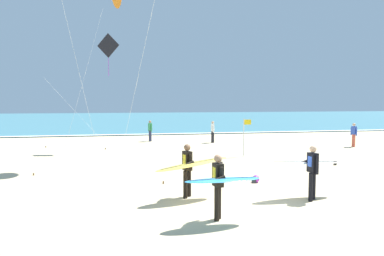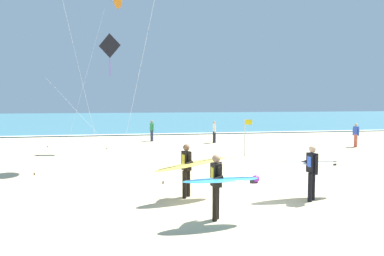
% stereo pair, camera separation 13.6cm
% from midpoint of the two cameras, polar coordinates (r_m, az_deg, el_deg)
% --- Properties ---
extents(ground_plane, '(160.00, 160.00, 0.00)m').
position_cam_midpoint_polar(ground_plane, '(10.74, 8.31, -12.39)').
color(ground_plane, '#D1BA8E').
extents(ocean_water, '(160.00, 60.00, 0.08)m').
position_cam_midpoint_polar(ocean_water, '(62.76, -7.87, 1.46)').
color(ocean_water, teal).
rests_on(ocean_water, ground).
extents(shoreline_foam, '(160.00, 0.82, 0.01)m').
position_cam_midpoint_polar(shoreline_foam, '(33.21, -5.04, -0.91)').
color(shoreline_foam, white).
rests_on(shoreline_foam, ocean_water).
extents(surfer_lead, '(2.63, 1.00, 1.71)m').
position_cam_midpoint_polar(surfer_lead, '(12.00, 17.99, -5.64)').
color(surfer_lead, black).
rests_on(surfer_lead, ground).
extents(surfer_trailing, '(2.51, 1.21, 1.71)m').
position_cam_midpoint_polar(surfer_trailing, '(11.47, -0.13, -5.87)').
color(surfer_trailing, black).
rests_on(surfer_trailing, ground).
extents(surfer_third, '(2.04, 1.00, 1.71)m').
position_cam_midpoint_polar(surfer_third, '(9.34, 4.55, -8.30)').
color(surfer_third, black).
rests_on(surfer_third, ground).
extents(kite_diamond_charcoal_near, '(4.86, 2.56, 7.18)m').
position_cam_midpoint_polar(kite_diamond_charcoal_near, '(23.44, -12.73, 12.00)').
color(kite_diamond_charcoal_near, black).
rests_on(kite_diamond_charcoal_near, ground).
extents(bystander_white_top, '(0.22, 0.50, 1.59)m').
position_cam_midpoint_polar(bystander_white_top, '(26.81, 3.64, -0.58)').
color(bystander_white_top, black).
rests_on(bystander_white_top, ground).
extents(bystander_blue_top, '(0.26, 0.48, 1.59)m').
position_cam_midpoint_polar(bystander_blue_top, '(26.60, 24.29, -0.99)').
color(bystander_blue_top, '#D8593F').
rests_on(bystander_blue_top, ground).
extents(bystander_green_top, '(0.30, 0.46, 1.59)m').
position_cam_midpoint_polar(bystander_green_top, '(27.86, -6.14, -0.41)').
color(bystander_green_top, '#2D334C').
rests_on(bystander_green_top, ground).
extents(lifeguard_flag, '(0.45, 0.05, 2.10)m').
position_cam_midpoint_polar(lifeguard_flag, '(20.36, 8.56, -0.87)').
color(lifeguard_flag, silver).
rests_on(lifeguard_flag, ground).
extents(beach_ball, '(0.28, 0.28, 0.28)m').
position_cam_midpoint_polar(beach_ball, '(14.08, 10.18, -7.82)').
color(beach_ball, purple).
rests_on(beach_ball, ground).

